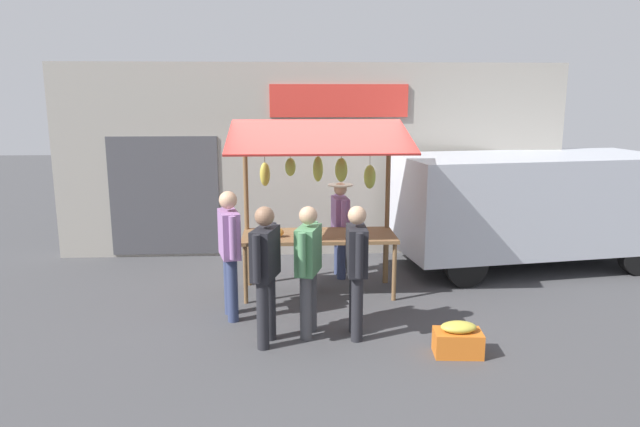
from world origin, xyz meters
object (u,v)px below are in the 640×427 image
Objects in this scene: vendor_with_sunhat at (340,222)px; shopper_in_grey_tee at (356,263)px; parked_van at (521,201)px; market_stall at (319,188)px; shopper_with_shopping_bag at (229,245)px; shopper_with_ponytail at (265,266)px; shopper_in_striped_shirt at (308,262)px; produce_crate_near at (458,340)px.

shopper_in_grey_tee reaches higher than vendor_with_sunhat.
shopper_in_grey_tee is 0.35× the size of parked_van.
market_stall is 1.63m from shopper_with_shopping_bag.
shopper_in_grey_tee is at bearing -65.82° from shopper_with_ponytail.
vendor_with_sunhat is at bearing -117.24° from market_stall.
shopper_in_striped_shirt reaches higher than produce_crate_near.
parked_van reaches higher than shopper_in_striped_shirt.
produce_crate_near is (-2.63, 1.26, -0.80)m from shopper_with_shopping_bag.
shopper_in_grey_tee is at bearing -127.95° from shopper_with_shopping_bag.
shopper_in_grey_tee is (-1.55, 0.69, -0.05)m from shopper_with_shopping_bag.
vendor_with_sunhat is 0.93× the size of shopper_with_ponytail.
shopper_with_ponytail reaches higher than shopper_in_grey_tee.
shopper_with_shopping_bag is at bearing 45.74° from shopper_with_ponytail.
shopper_with_shopping_bag is 1.70m from shopper_in_grey_tee.
vendor_with_sunhat is at bearing 0.50° from shopper_in_grey_tee.
shopper_with_shopping_bag is 1.05× the size of shopper_in_grey_tee.
market_stall is at bearing 13.00° from shopper_in_grey_tee.
shopper_with_shopping_bag is 5.07m from parked_van.
shopper_with_ponytail is 1.07m from shopper_in_grey_tee.
shopper_in_grey_tee is at bearing -27.81° from produce_crate_near.
shopper_with_ponytail is (-0.49, 0.85, -0.03)m from shopper_with_shopping_bag.
shopper_in_striped_shirt is at bearing -21.63° from produce_crate_near.
shopper_in_striped_shirt is 2.87× the size of produce_crate_near.
shopper_in_striped_shirt is at bearing -20.09° from vendor_with_sunhat.
market_stall reaches higher than vendor_with_sunhat.
shopper_with_shopping_bag reaches higher than shopper_in_striped_shirt.
shopper_with_shopping_bag reaches higher than shopper_in_grey_tee.
vendor_with_sunhat is (-0.37, -0.71, -0.67)m from market_stall.
shopper_in_striped_shirt is 1.92m from produce_crate_near.
shopper_in_grey_tee is (0.02, 2.34, 0.04)m from vendor_with_sunhat.
produce_crate_near is at bearing -116.81° from shopper_in_grey_tee.
shopper_with_shopping_bag is at bearing 66.99° from shopper_in_grey_tee.
market_stall is 1.56× the size of shopper_in_grey_tee.
market_stall is 1.57× the size of shopper_in_striped_shirt.
market_stall is at bearing -32.83° from vendor_with_sunhat.
shopper_with_ponytail reaches higher than produce_crate_near.
vendor_with_sunhat is 3.10m from parked_van.
vendor_with_sunhat is at bearing -69.98° from produce_crate_near.
produce_crate_near is at bearing 122.99° from market_stall.
shopper_with_ponytail is at bearing 26.87° from parked_van.
produce_crate_near is at bearing 50.77° from parked_van.
shopper_with_shopping_bag is at bearing 15.79° from parked_van.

